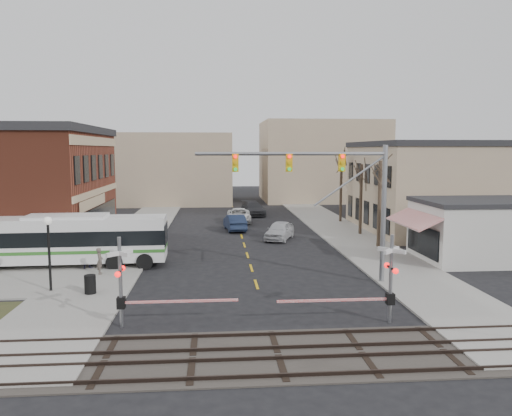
% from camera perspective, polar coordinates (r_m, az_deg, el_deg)
% --- Properties ---
extents(ground, '(160.00, 160.00, 0.00)m').
position_cam_1_polar(ground, '(27.13, 0.39, -9.86)').
color(ground, black).
rests_on(ground, ground).
extents(sidewalk_west, '(5.00, 60.00, 0.12)m').
position_cam_1_polar(sidewalk_west, '(47.09, -13.42, -2.87)').
color(sidewalk_west, gray).
rests_on(sidewalk_west, ground).
extents(sidewalk_east, '(5.00, 60.00, 0.12)m').
position_cam_1_polar(sidewalk_east, '(48.01, 9.63, -2.60)').
color(sidewalk_east, gray).
rests_on(sidewalk_east, ground).
extents(ballast_strip, '(160.00, 5.00, 0.06)m').
position_cam_1_polar(ballast_strip, '(19.62, 2.53, -16.40)').
color(ballast_strip, '#332D28').
rests_on(ballast_strip, ground).
extents(rail_tracks, '(160.00, 3.91, 0.14)m').
position_cam_1_polar(rail_tracks, '(19.58, 2.53, -16.16)').
color(rail_tracks, '#2D231E').
rests_on(rail_tracks, ground).
extents(tan_building, '(20.30, 15.30, 8.50)m').
position_cam_1_polar(tan_building, '(52.05, 23.19, 2.32)').
color(tan_building, tan).
rests_on(tan_building, ground).
extents(awning_shop, '(9.74, 6.20, 4.30)m').
position_cam_1_polar(awning_shop, '(38.04, 24.11, -2.31)').
color(awning_shop, beige).
rests_on(awning_shop, ground).
extents(tree_east_a, '(0.28, 0.28, 6.75)m').
position_cam_1_polar(tree_east_a, '(40.23, 13.91, 0.45)').
color(tree_east_a, '#382B21').
rests_on(tree_east_a, sidewalk_east).
extents(tree_east_b, '(0.28, 0.28, 6.30)m').
position_cam_1_polar(tree_east_b, '(46.03, 11.89, 0.98)').
color(tree_east_b, '#382B21').
rests_on(tree_east_b, sidewalk_east).
extents(tree_east_c, '(0.28, 0.28, 7.20)m').
position_cam_1_polar(tree_east_c, '(53.73, 9.68, 2.31)').
color(tree_east_c, '#382B21').
rests_on(tree_east_c, sidewalk_east).
extents(transit_bus, '(12.87, 3.19, 3.29)m').
position_cam_1_polar(transit_bus, '(35.14, -20.73, -3.37)').
color(transit_bus, silver).
rests_on(transit_bus, ground).
extents(traffic_signal_mast, '(10.86, 0.30, 8.00)m').
position_cam_1_polar(traffic_signal_mast, '(28.53, 8.88, 2.71)').
color(traffic_signal_mast, gray).
rests_on(traffic_signal_mast, ground).
extents(rr_crossing_west, '(5.60, 1.36, 4.00)m').
position_cam_1_polar(rr_crossing_west, '(22.53, -14.15, -8.31)').
color(rr_crossing_west, gray).
rests_on(rr_crossing_west, ground).
extents(rr_crossing_east, '(5.60, 1.36, 4.00)m').
position_cam_1_polar(rr_crossing_east, '(23.04, 14.14, -7.98)').
color(rr_crossing_east, gray).
rests_on(rr_crossing_east, ground).
extents(street_lamp, '(0.44, 0.44, 4.04)m').
position_cam_1_polar(street_lamp, '(29.00, -22.64, -3.14)').
color(street_lamp, black).
rests_on(street_lamp, sidewalk_west).
extents(trash_bin, '(0.60, 0.60, 0.99)m').
position_cam_1_polar(trash_bin, '(28.18, -18.43, -8.27)').
color(trash_bin, black).
rests_on(trash_bin, sidewalk_west).
extents(car_a, '(3.41, 4.96, 1.57)m').
position_cam_1_polar(car_a, '(43.15, 2.69, -2.58)').
color(car_a, '#B2B3B7').
rests_on(car_a, ground).
extents(car_b, '(2.20, 4.87, 1.55)m').
position_cam_1_polar(car_b, '(47.98, -2.44, -1.65)').
color(car_b, '#162139').
rests_on(car_b, ground).
extents(car_c, '(2.59, 5.39, 1.48)m').
position_cam_1_polar(car_c, '(53.16, -1.97, -0.87)').
color(car_c, silver).
rests_on(car_c, ground).
extents(car_d, '(2.91, 5.69, 1.58)m').
position_cam_1_polar(car_d, '(59.09, -0.34, -0.06)').
color(car_d, '#37383C').
rests_on(car_d, ground).
extents(pedestrian_near, '(0.46, 0.64, 1.63)m').
position_cam_1_polar(pedestrian_near, '(32.18, -17.42, -5.80)').
color(pedestrian_near, '#584E47').
rests_on(pedestrian_near, sidewalk_west).
extents(pedestrian_far, '(0.97, 0.93, 1.57)m').
position_cam_1_polar(pedestrian_far, '(33.96, -18.54, -5.25)').
color(pedestrian_far, '#3B3862').
rests_on(pedestrian_far, sidewalk_west).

